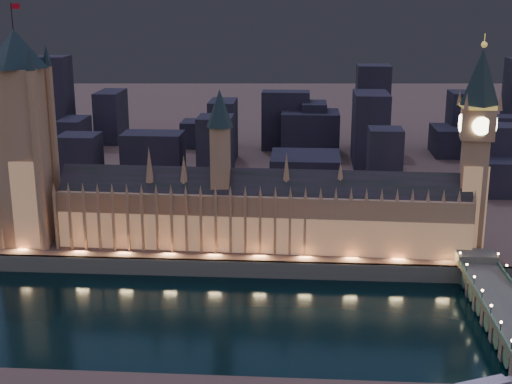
# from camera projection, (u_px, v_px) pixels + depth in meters

# --- Properties ---
(ground_plane) EXTENTS (2000.00, 2000.00, 0.00)m
(ground_plane) POSITION_uv_depth(u_px,v_px,m) (235.00, 314.00, 297.96)
(ground_plane) COLOR black
(ground_plane) RESTS_ON ground
(north_bank) EXTENTS (2000.00, 960.00, 8.00)m
(north_bank) POSITION_uv_depth(u_px,v_px,m) (280.00, 110.00, 796.63)
(north_bank) COLOR brown
(north_bank) RESTS_ON ground
(embankment_wall) EXTENTS (2000.00, 2.50, 8.00)m
(embankment_wall) POSITION_uv_depth(u_px,v_px,m) (243.00, 269.00, 336.29)
(embankment_wall) COLOR #54544B
(embankment_wall) RESTS_ON ground
(palace_of_westminster) EXTENTS (202.00, 26.27, 78.00)m
(palace_of_westminster) POSITION_uv_depth(u_px,v_px,m) (260.00, 211.00, 349.79)
(palace_of_westminster) COLOR #9C6E47
(palace_of_westminster) RESTS_ON north_bank
(victoria_tower) EXTENTS (31.68, 31.68, 117.34)m
(victoria_tower) POSITION_uv_depth(u_px,v_px,m) (22.00, 128.00, 346.99)
(victoria_tower) COLOR #9C6E47
(victoria_tower) RESTS_ON north_bank
(elizabeth_tower) EXTENTS (18.00, 18.00, 104.20)m
(elizabeth_tower) POSITION_uv_depth(u_px,v_px,m) (477.00, 134.00, 332.62)
(elizabeth_tower) COLOR #9C6E47
(elizabeth_tower) RESTS_ON north_bank
(westminster_bridge) EXTENTS (18.12, 113.00, 15.90)m
(westminster_bridge) POSITION_uv_depth(u_px,v_px,m) (503.00, 312.00, 285.87)
(westminster_bridge) COLOR #54544B
(westminster_bridge) RESTS_ON ground
(city_backdrop) EXTENTS (459.31, 215.63, 73.18)m
(city_backdrop) POSITION_uv_depth(u_px,v_px,m) (316.00, 133.00, 525.05)
(city_backdrop) COLOR black
(city_backdrop) RESTS_ON north_bank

